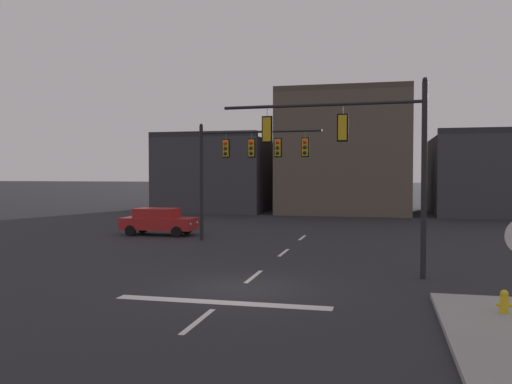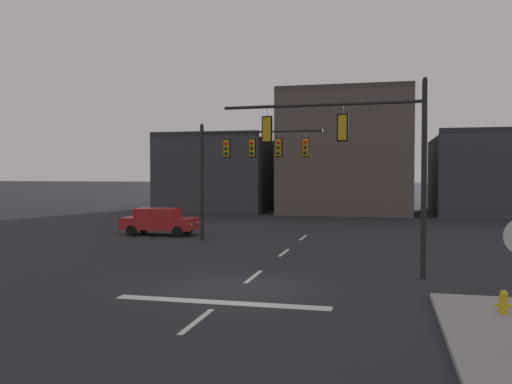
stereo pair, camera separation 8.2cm
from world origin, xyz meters
The scene contains 8 objects.
ground_plane centered at (0.00, 0.00, 0.00)m, with size 400.00×400.00×0.00m, color #232328.
stop_bar_paint centered at (0.00, -2.00, 0.00)m, with size 6.40×0.50×0.01m, color silver.
lane_centreline centered at (0.00, 2.00, 0.00)m, with size 0.16×26.40×0.01m.
signal_mast_near_side centered at (3.78, 3.12, 4.66)m, with size 7.50×0.63×7.08m.
signal_mast_far_side centered at (-2.91, 11.39, 4.56)m, with size 6.81×0.72×6.45m.
car_lot_nearside centered at (-8.63, 13.34, 0.86)m, with size 4.47×1.95×1.61m.
fire_hydrant centered at (7.55, -2.00, 0.33)m, with size 0.40×0.30×0.75m.
building_row centered at (1.23, 36.28, 4.40)m, with size 36.90×13.88×11.30m.
Camera 1 is at (4.50, -16.75, 3.73)m, focal length 37.84 mm.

